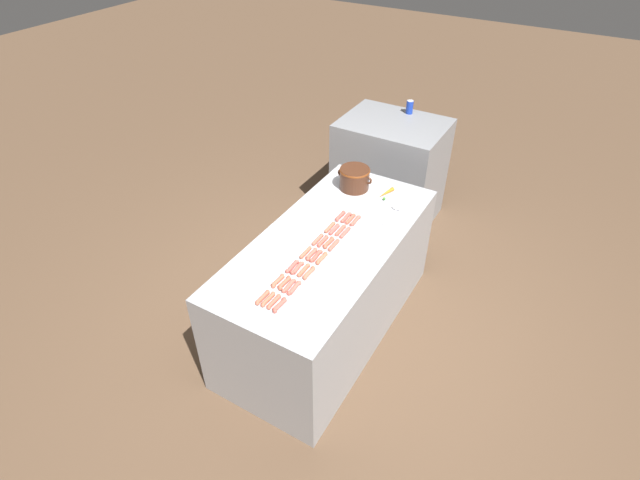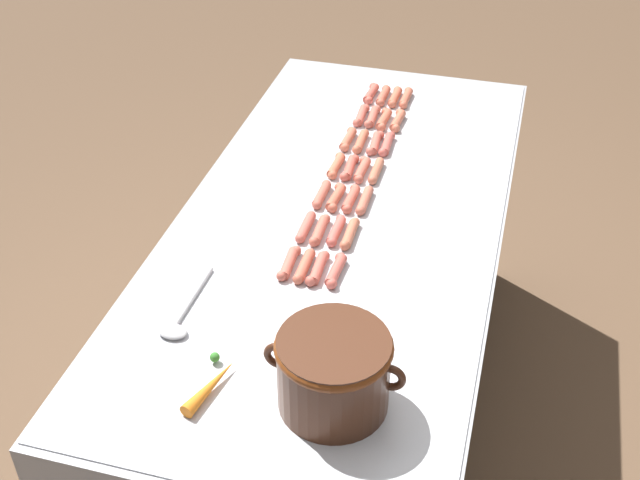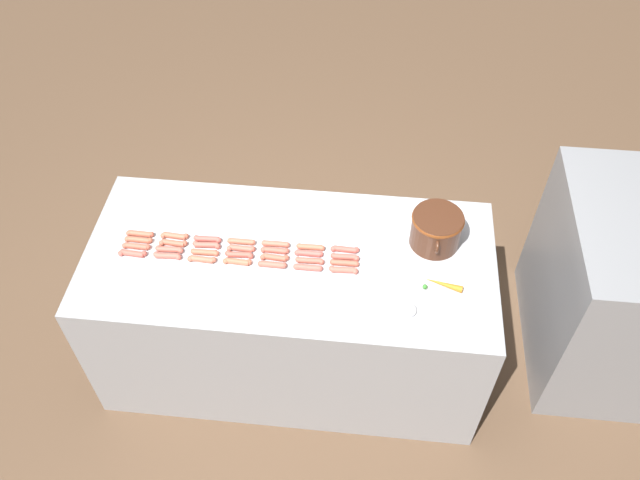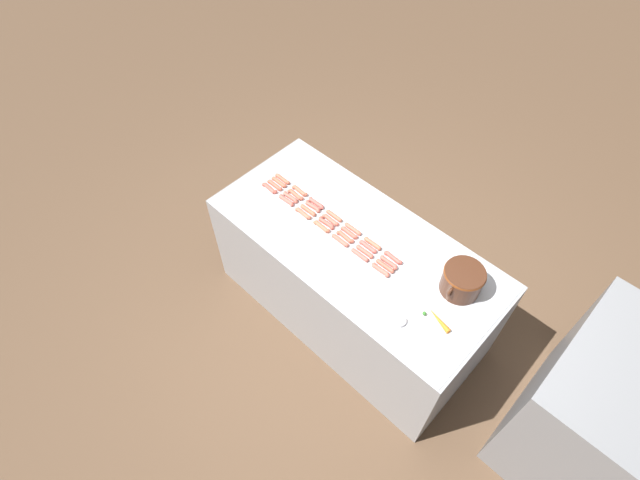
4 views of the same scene
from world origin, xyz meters
name	(u,v)px [view 4 (image 4 of 4)]	position (x,y,z in m)	size (l,w,h in m)	color
ground_plane	(349,310)	(0.00, 0.00, 0.00)	(20.00, 20.00, 0.00)	brown
griddle_counter	(352,279)	(0.00, 0.00, 0.43)	(0.88, 1.91, 0.86)	#9EA0A5
back_cabinet	(602,415)	(-0.25, 1.65, 0.51)	(0.96, 0.73, 1.02)	gray
hot_dog_0	(282,179)	(-0.05, -0.72, 0.88)	(0.03, 0.13, 0.03)	#CD634A
hot_dog_1	(300,191)	(-0.05, -0.55, 0.88)	(0.04, 0.13, 0.03)	#C9664C
hot_dog_2	(316,203)	(-0.05, -0.39, 0.88)	(0.03, 0.13, 0.03)	#CD594E
hot_dog_3	(334,216)	(-0.05, -0.23, 0.88)	(0.03, 0.13, 0.03)	#C1674C
hot_dog_4	(353,229)	(-0.05, -0.07, 0.88)	(0.03, 0.13, 0.03)	#C96650
hot_dog_5	(372,243)	(-0.05, 0.09, 0.88)	(0.03, 0.13, 0.03)	#C5674C
hot_dog_6	(393,258)	(-0.05, 0.25, 0.88)	(0.03, 0.13, 0.03)	#CC5A4D
hot_dog_7	(279,182)	(-0.01, -0.71, 0.88)	(0.03, 0.13, 0.03)	#C86549
hot_dog_8	(295,195)	(-0.01, -0.55, 0.88)	(0.04, 0.13, 0.03)	#C46148
hot_dog_9	(313,206)	(-0.01, -0.39, 0.88)	(0.04, 0.13, 0.03)	#C75F50
hot_dog_10	(330,220)	(-0.01, -0.23, 0.88)	(0.03, 0.13, 0.03)	#C8624F
hot_dog_11	(349,233)	(-0.01, -0.07, 0.88)	(0.03, 0.13, 0.03)	#C55C4B
hot_dog_12	(368,247)	(-0.01, 0.09, 0.88)	(0.03, 0.13, 0.03)	#CC5B51
hot_dog_13	(389,262)	(-0.01, 0.26, 0.88)	(0.03, 0.13, 0.03)	#C45C4E
hot_dog_14	(275,185)	(0.03, -0.71, 0.88)	(0.03, 0.13, 0.03)	#C4604A
hot_dog_15	(290,197)	(0.03, -0.55, 0.88)	(0.03, 0.13, 0.03)	#C46151
hot_dog_16	(308,210)	(0.03, -0.39, 0.88)	(0.03, 0.13, 0.03)	#C36549
hot_dog_17	(326,223)	(0.03, -0.23, 0.88)	(0.03, 0.13, 0.03)	#C9594A
hot_dog_18	(345,237)	(0.03, -0.06, 0.88)	(0.04, 0.13, 0.03)	#C85F48
hot_dog_19	(365,252)	(0.03, 0.10, 0.88)	(0.03, 0.13, 0.03)	#C15F4D
hot_dog_20	(385,266)	(0.03, 0.26, 0.88)	(0.03, 0.13, 0.03)	#C76049
hot_dog_21	(269,188)	(0.07, -0.72, 0.88)	(0.04, 0.13, 0.03)	#CD5A4C
hot_dog_22	(286,200)	(0.07, -0.55, 0.88)	(0.03, 0.13, 0.03)	#CD6050
hot_dog_23	(303,213)	(0.08, -0.39, 0.88)	(0.03, 0.13, 0.03)	#C7674E
hot_dog_24	(322,227)	(0.07, -0.23, 0.88)	(0.03, 0.13, 0.03)	#CD674A
hot_dog_25	(340,240)	(0.07, -0.07, 0.88)	(0.03, 0.13, 0.03)	#C0604E
hot_dog_26	(360,255)	(0.07, 0.10, 0.88)	(0.03, 0.13, 0.03)	#C75E50
hot_dog_27	(381,270)	(0.07, 0.26, 0.88)	(0.03, 0.13, 0.03)	#C86050
bean_pot	(463,279)	(-0.15, 0.66, 0.96)	(0.30, 0.24, 0.18)	#472616
serving_spoon	(396,317)	(0.26, 0.52, 0.87)	(0.07, 0.27, 0.02)	#B7B7BC
carrot	(438,319)	(0.11, 0.70, 0.88)	(0.08, 0.18, 0.03)	orange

